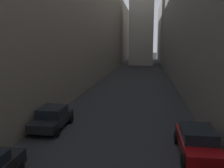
{
  "coord_description": "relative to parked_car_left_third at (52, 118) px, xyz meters",
  "views": [
    {
      "loc": [
        1.79,
        4.69,
        5.56
      ],
      "look_at": [
        0.0,
        16.83,
        3.53
      ],
      "focal_mm": 38.23,
      "sensor_mm": 36.0,
      "label": 1
    }
  ],
  "objects": [
    {
      "name": "parked_car_right_third",
      "position": [
        8.8,
        -2.64,
        0.01
      ],
      "size": [
        1.91,
        4.24,
        1.43
      ],
      "rotation": [
        0.0,
        0.0,
        1.57
      ],
      "color": "maroon",
      "rests_on": "ground"
    },
    {
      "name": "building_block_right",
      "position": [
        16.81,
        30.77,
        8.6
      ],
      "size": [
        13.82,
        108.0,
        18.69
      ],
      "primitive_type": "cube",
      "color": "slate",
      "rests_on": "ground"
    },
    {
      "name": "building_block_left",
      "position": [
        -8.68,
        30.77,
        8.33
      ],
      "size": [
        15.16,
        108.0,
        18.16
      ],
      "primitive_type": "cube",
      "color": "#756B5B",
      "rests_on": "ground"
    },
    {
      "name": "ground_plane",
      "position": [
        4.4,
        28.77,
        -0.75
      ],
      "size": [
        264.0,
        264.0,
        0.0
      ],
      "primitive_type": "plane",
      "color": "#232326"
    },
    {
      "name": "parked_car_left_third",
      "position": [
        0.0,
        0.0,
        0.0
      ],
      "size": [
        1.94,
        3.92,
        1.46
      ],
      "rotation": [
        0.0,
        0.0,
        1.57
      ],
      "color": "black",
      "rests_on": "ground"
    }
  ]
}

